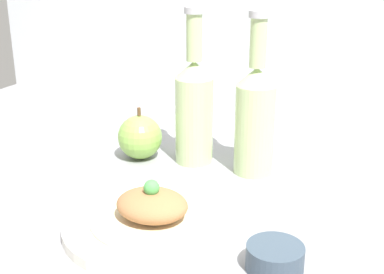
{
  "coord_description": "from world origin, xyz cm",
  "views": [
    {
      "loc": [
        26.03,
        -66.77,
        41.22
      ],
      "look_at": [
        -9.82,
        7.94,
        10.46
      ],
      "focal_mm": 50.0,
      "sensor_mm": 36.0,
      "label": 1
    }
  ],
  "objects_px": {
    "plate": "(153,223)",
    "apple": "(140,137)",
    "dipping_bowl": "(275,257)",
    "cider_bottle_left": "(194,107)",
    "plated_food": "(152,208)",
    "cider_bottle_right": "(255,115)"
  },
  "relations": [
    {
      "from": "plated_food",
      "to": "cider_bottle_right",
      "type": "relative_size",
      "value": 0.63
    },
    {
      "from": "plated_food",
      "to": "apple",
      "type": "relative_size",
      "value": 1.78
    },
    {
      "from": "plated_food",
      "to": "plate",
      "type": "bearing_deg",
      "value": 90.0
    },
    {
      "from": "plated_food",
      "to": "cider_bottle_left",
      "type": "bearing_deg",
      "value": 102.37
    },
    {
      "from": "cider_bottle_left",
      "to": "plated_food",
      "type": "bearing_deg",
      "value": -77.63
    },
    {
      "from": "plate",
      "to": "plated_food",
      "type": "height_order",
      "value": "plated_food"
    },
    {
      "from": "apple",
      "to": "plate",
      "type": "bearing_deg",
      "value": -55.57
    },
    {
      "from": "dipping_bowl",
      "to": "plate",
      "type": "bearing_deg",
      "value": 174.64
    },
    {
      "from": "plate",
      "to": "cider_bottle_right",
      "type": "relative_size",
      "value": 0.9
    },
    {
      "from": "cider_bottle_left",
      "to": "dipping_bowl",
      "type": "bearing_deg",
      "value": -48.42
    },
    {
      "from": "plated_food",
      "to": "cider_bottle_right",
      "type": "bearing_deg",
      "value": 76.7
    },
    {
      "from": "plate",
      "to": "cider_bottle_right",
      "type": "height_order",
      "value": "cider_bottle_right"
    },
    {
      "from": "cider_bottle_left",
      "to": "apple",
      "type": "distance_m",
      "value": 0.13
    },
    {
      "from": "plate",
      "to": "cider_bottle_left",
      "type": "xyz_separation_m",
      "value": [
        -0.06,
        0.27,
        0.1
      ]
    },
    {
      "from": "cider_bottle_left",
      "to": "cider_bottle_right",
      "type": "bearing_deg",
      "value": 0.0
    },
    {
      "from": "plate",
      "to": "dipping_bowl",
      "type": "height_order",
      "value": "dipping_bowl"
    },
    {
      "from": "plated_food",
      "to": "apple",
      "type": "distance_m",
      "value": 0.29
    },
    {
      "from": "plate",
      "to": "apple",
      "type": "distance_m",
      "value": 0.29
    },
    {
      "from": "dipping_bowl",
      "to": "plated_food",
      "type": "bearing_deg",
      "value": 174.64
    },
    {
      "from": "dipping_bowl",
      "to": "cider_bottle_right",
      "type": "bearing_deg",
      "value": 114.73
    },
    {
      "from": "plate",
      "to": "dipping_bowl",
      "type": "distance_m",
      "value": 0.2
    },
    {
      "from": "dipping_bowl",
      "to": "cider_bottle_left",
      "type": "bearing_deg",
      "value": 131.58
    }
  ]
}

